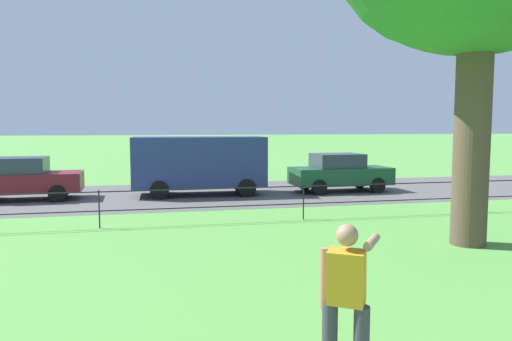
{
  "coord_description": "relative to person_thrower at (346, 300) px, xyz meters",
  "views": [
    {
      "loc": [
        -1.47,
        1.0,
        2.64
      ],
      "look_at": [
        0.45,
        9.65,
        1.83
      ],
      "focal_mm": 33.87,
      "sensor_mm": 36.0,
      "label": 1
    }
  ],
  "objects": [
    {
      "name": "panel_van_right",
      "position": [
        -0.02,
        14.14,
        0.36
      ],
      "size": [
        5.06,
        2.23,
        2.24
      ],
      "color": "navy",
      "rests_on": "ground"
    },
    {
      "name": "park_fence",
      "position": [
        -0.43,
        8.56,
        -0.23
      ],
      "size": [
        38.85,
        0.04,
        1.0
      ],
      "color": "black",
      "rests_on": "ground"
    },
    {
      "name": "car_maroon_far_right",
      "position": [
        -6.37,
        14.14,
        -0.13
      ],
      "size": [
        4.06,
        1.92,
        1.54
      ],
      "color": "maroon",
      "rests_on": "ground"
    },
    {
      "name": "person_thrower",
      "position": [
        0.0,
        0.0,
        0.0
      ],
      "size": [
        0.78,
        0.64,
        1.68
      ],
      "color": "#383842",
      "rests_on": "ground"
    },
    {
      "name": "street_strip",
      "position": [
        -0.43,
        14.27,
        -0.9
      ],
      "size": [
        80.0,
        7.47,
        0.01
      ],
      "primitive_type": "cube",
      "color": "#565454",
      "rests_on": "ground"
    },
    {
      "name": "car_dark_green_left",
      "position": [
        5.63,
        13.9,
        -0.13
      ],
      "size": [
        4.05,
        1.91,
        1.54
      ],
      "color": "#194C2D",
      "rests_on": "ground"
    }
  ]
}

